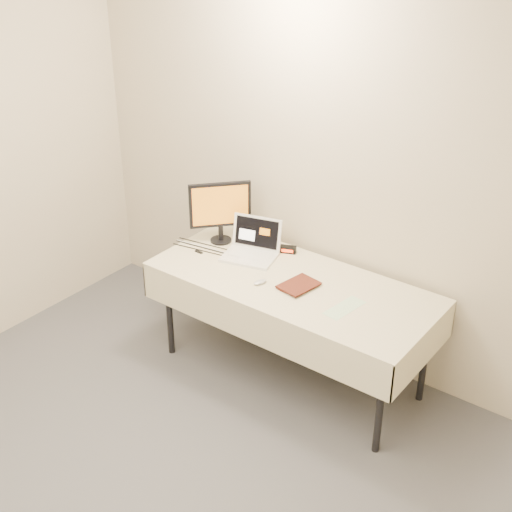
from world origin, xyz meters
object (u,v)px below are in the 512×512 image
Objects in this scene: laptop at (252,247)px; monitor at (220,208)px; table at (292,289)px; book at (289,265)px.

monitor is at bearing 159.44° from laptop.
book is at bearing -119.11° from table.
book is (0.40, -0.15, 0.06)m from laptop.
table is 0.45m from laptop.
laptop is at bearing 162.85° from table.
laptop is 1.70× the size of book.
monitor reaches higher than laptop.
laptop reaches higher than table.
table is 0.80m from monitor.
book reaches higher than laptop.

